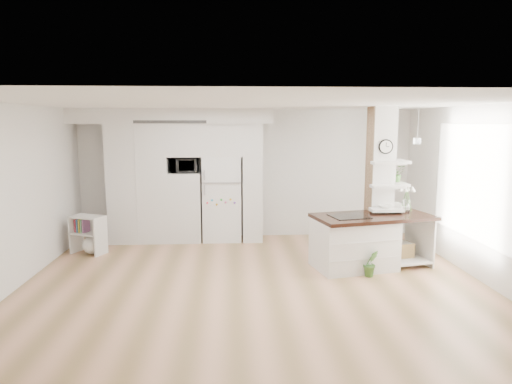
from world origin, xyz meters
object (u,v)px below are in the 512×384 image
kitchen_island (360,241)px  floor_plant_a (371,263)px  refrigerator (222,198)px  bookshelf (90,237)px

kitchen_island → floor_plant_a: 0.53m
floor_plant_a → refrigerator: bearing=134.1°
refrigerator → kitchen_island: refrigerator is taller
refrigerator → bookshelf: bearing=-159.5°
refrigerator → floor_plant_a: bearing=-45.9°
bookshelf → floor_plant_a: (4.85, -1.55, -0.10)m
refrigerator → floor_plant_a: (2.40, -2.47, -0.66)m
kitchen_island → bookshelf: size_ratio=2.96×
refrigerator → bookshelf: refrigerator is taller
kitchen_island → floor_plant_a: size_ratio=4.91×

